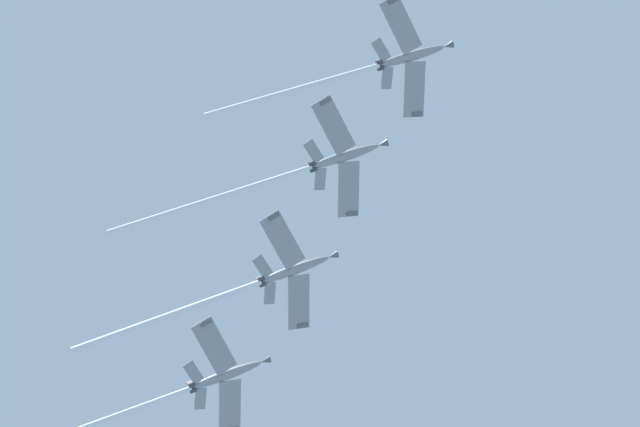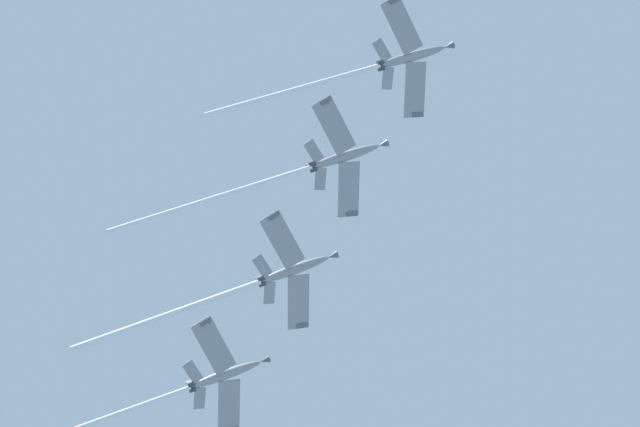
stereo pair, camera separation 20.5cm
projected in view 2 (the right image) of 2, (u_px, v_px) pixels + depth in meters
The scene contains 4 objects.
jet_lead at pixel (377, 67), 172.77m from camera, with size 20.16×40.34×16.92m.
jet_second at pixel (308, 168), 170.78m from camera, with size 20.16×43.75×18.56m.
jet_third at pixel (251, 285), 170.14m from camera, with size 20.16×41.12×17.87m.
jet_fourth at pixel (196, 385), 170.51m from camera, with size 20.15×39.13×17.57m.
Camera 2 is at (-1.65, -9.97, 1.95)m, focal length 61.25 mm.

